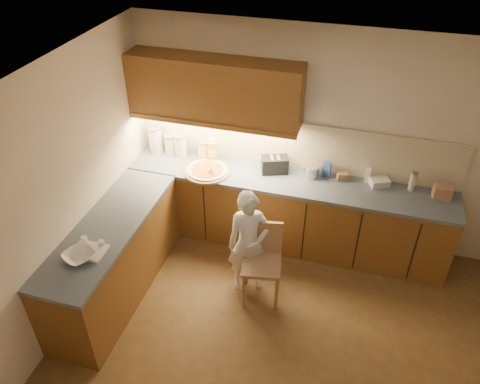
% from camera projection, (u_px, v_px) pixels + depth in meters
% --- Properties ---
extents(room, '(4.54, 4.50, 2.62)m').
position_uv_depth(room, '(298.00, 226.00, 3.49)').
color(room, brown).
rests_on(room, ground).
extents(l_counter, '(3.77, 2.62, 0.92)m').
position_uv_depth(l_counter, '(231.00, 226.00, 5.38)').
color(l_counter, brown).
rests_on(l_counter, ground).
extents(backsplash, '(3.75, 0.02, 0.58)m').
position_uv_depth(backsplash, '(294.00, 145.00, 5.39)').
color(backsplash, beige).
rests_on(backsplash, l_counter).
extents(upper_cabinets, '(1.95, 0.36, 0.73)m').
position_uv_depth(upper_cabinets, '(214.00, 90.00, 5.10)').
color(upper_cabinets, brown).
rests_on(upper_cabinets, ground).
extents(pizza_on_board, '(0.53, 0.53, 0.22)m').
position_uv_depth(pizza_on_board, '(207.00, 171.00, 5.44)').
color(pizza_on_board, '#A68353').
rests_on(pizza_on_board, l_counter).
extents(child, '(0.53, 0.45, 1.24)m').
position_uv_depth(child, '(249.00, 243.00, 4.91)').
color(child, white).
rests_on(child, ground).
extents(wooden_chair, '(0.47, 0.47, 0.90)m').
position_uv_depth(wooden_chair, '(262.00, 256.00, 4.89)').
color(wooden_chair, tan).
rests_on(wooden_chair, ground).
extents(mixing_bowl, '(0.37, 0.37, 0.07)m').
position_uv_depth(mixing_bowl, '(79.00, 256.00, 4.26)').
color(mixing_bowl, white).
rests_on(mixing_bowl, l_counter).
extents(canister_a, '(0.17, 0.17, 0.34)m').
position_uv_depth(canister_a, '(155.00, 140.00, 5.73)').
color(canister_a, beige).
rests_on(canister_a, l_counter).
extents(canister_b, '(0.15, 0.15, 0.26)m').
position_uv_depth(canister_b, '(171.00, 144.00, 5.73)').
color(canister_b, silver).
rests_on(canister_b, l_counter).
extents(canister_c, '(0.15, 0.15, 0.28)m').
position_uv_depth(canister_c, '(181.00, 146.00, 5.68)').
color(canister_c, silver).
rests_on(canister_c, l_counter).
extents(canister_d, '(0.15, 0.15, 0.24)m').
position_uv_depth(canister_d, '(204.00, 150.00, 5.64)').
color(canister_d, white).
rests_on(canister_d, l_counter).
extents(oil_jug, '(0.12, 0.10, 0.31)m').
position_uv_depth(oil_jug, '(213.00, 151.00, 5.57)').
color(oil_jug, '#AF9C23').
rests_on(oil_jug, l_counter).
extents(toaster, '(0.34, 0.27, 0.20)m').
position_uv_depth(toaster, '(275.00, 165.00, 5.41)').
color(toaster, black).
rests_on(toaster, l_counter).
extents(steel_pot, '(0.19, 0.19, 0.14)m').
position_uv_depth(steel_pot, '(311.00, 171.00, 5.35)').
color(steel_pot, silver).
rests_on(steel_pot, l_counter).
extents(blue_box, '(0.10, 0.08, 0.18)m').
position_uv_depth(blue_box, '(327.00, 169.00, 5.34)').
color(blue_box, '#3652A2').
rests_on(blue_box, l_counter).
extents(card_box_a, '(0.15, 0.12, 0.09)m').
position_uv_depth(card_box_a, '(342.00, 176.00, 5.31)').
color(card_box_a, '#9F7A55').
rests_on(card_box_a, l_counter).
extents(white_bottle, '(0.06, 0.06, 0.17)m').
position_uv_depth(white_bottle, '(368.00, 175.00, 5.26)').
color(white_bottle, white).
rests_on(white_bottle, l_counter).
extents(flat_pack, '(0.25, 0.22, 0.08)m').
position_uv_depth(flat_pack, '(379.00, 182.00, 5.22)').
color(flat_pack, silver).
rests_on(flat_pack, l_counter).
extents(tall_jar, '(0.07, 0.07, 0.23)m').
position_uv_depth(tall_jar, '(413.00, 181.00, 5.10)').
color(tall_jar, beige).
rests_on(tall_jar, l_counter).
extents(card_box_b, '(0.19, 0.15, 0.15)m').
position_uv_depth(card_box_b, '(442.00, 192.00, 5.01)').
color(card_box_b, tan).
rests_on(card_box_b, l_counter).
extents(dough_cloth, '(0.31, 0.24, 0.02)m').
position_uv_depth(dough_cloth, '(89.00, 251.00, 4.35)').
color(dough_cloth, silver).
rests_on(dough_cloth, l_counter).
extents(spice_jar_a, '(0.06, 0.06, 0.08)m').
position_uv_depth(spice_jar_a, '(85.00, 240.00, 4.43)').
color(spice_jar_a, white).
rests_on(spice_jar_a, l_counter).
extents(spice_jar_b, '(0.06, 0.06, 0.07)m').
position_uv_depth(spice_jar_b, '(101.00, 244.00, 4.39)').
color(spice_jar_b, white).
rests_on(spice_jar_b, l_counter).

